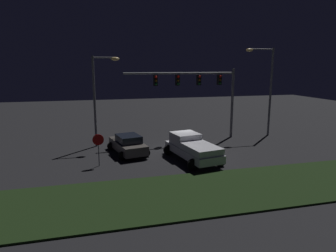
{
  "coord_description": "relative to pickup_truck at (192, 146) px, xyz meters",
  "views": [
    {
      "loc": [
        -7.08,
        -22.57,
        6.7
      ],
      "look_at": [
        -1.22,
        0.28,
        2.02
      ],
      "focal_mm": 32.2,
      "sensor_mm": 36.0,
      "label": 1
    }
  ],
  "objects": [
    {
      "name": "ground_plane",
      "position": [
        0.18,
        2.58,
        -1.0
      ],
      "size": [
        80.0,
        80.0,
        0.0
      ],
      "primitive_type": "plane",
      "color": "black"
    },
    {
      "name": "grass_median",
      "position": [
        0.18,
        -5.71,
        -0.95
      ],
      "size": [
        27.16,
        5.58,
        0.1
      ],
      "primitive_type": "cube",
      "color": "black",
      "rests_on": "ground_plane"
    },
    {
      "name": "pickup_truck",
      "position": [
        0.0,
        0.0,
        0.0
      ],
      "size": [
        3.49,
        5.66,
        1.8
      ],
      "rotation": [
        0.0,
        0.0,
        1.74
      ],
      "color": "silver",
      "rests_on": "ground_plane"
    },
    {
      "name": "car_sedan",
      "position": [
        -4.28,
        2.76,
        -0.26
      ],
      "size": [
        3.05,
        4.67,
        1.51
      ],
      "rotation": [
        0.0,
        0.0,
        1.77
      ],
      "color": "#514C47",
      "rests_on": "ground_plane"
    },
    {
      "name": "traffic_signal_gantry",
      "position": [
        2.66,
        5.91,
        4.03
      ],
      "size": [
        10.32,
        0.56,
        6.5
      ],
      "color": "slate",
      "rests_on": "ground_plane"
    },
    {
      "name": "street_lamp_left",
      "position": [
        -6.17,
        5.64,
        3.78
      ],
      "size": [
        2.26,
        0.44,
        7.55
      ],
      "color": "slate",
      "rests_on": "ground_plane"
    },
    {
      "name": "street_lamp_right",
      "position": [
        9.36,
        5.77,
        4.31
      ],
      "size": [
        2.94,
        0.44,
        8.42
      ],
      "color": "slate",
      "rests_on": "ground_plane"
    },
    {
      "name": "stop_sign",
      "position": [
        -6.57,
        0.24,
        0.56
      ],
      "size": [
        0.76,
        0.08,
        2.23
      ],
      "color": "slate",
      "rests_on": "ground_plane"
    }
  ]
}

